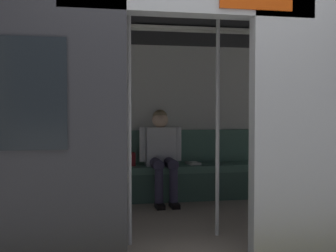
% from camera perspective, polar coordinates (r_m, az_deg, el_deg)
% --- Properties ---
extents(train_car, '(6.40, 2.68, 2.18)m').
position_cam_1_polar(train_car, '(4.02, -1.33, 6.21)').
color(train_car, '#ADAFB5').
rests_on(train_car, ground_plane).
extents(bench_seat, '(2.96, 0.44, 0.46)m').
position_cam_1_polar(bench_seat, '(5.07, -2.33, -7.06)').
color(bench_seat, '#4C7566').
rests_on(bench_seat, ground_plane).
extents(person_seated, '(0.55, 0.68, 1.19)m').
position_cam_1_polar(person_seated, '(4.99, -0.97, -3.42)').
color(person_seated, silver).
rests_on(person_seated, ground_plane).
extents(handbag, '(0.26, 0.15, 0.17)m').
position_cam_1_polar(handbag, '(5.07, -6.33, -4.88)').
color(handbag, maroon).
rests_on(handbag, bench_seat).
extents(book, '(0.18, 0.24, 0.03)m').
position_cam_1_polar(book, '(5.20, 3.71, -5.48)').
color(book, silver).
rests_on(book, bench_seat).
extents(grab_pole_door, '(0.04, 0.04, 2.04)m').
position_cam_1_polar(grab_pole_door, '(3.35, -5.71, -0.23)').
color(grab_pole_door, silver).
rests_on(grab_pole_door, ground_plane).
extents(grab_pole_far, '(0.04, 0.04, 2.04)m').
position_cam_1_polar(grab_pole_far, '(3.62, 7.29, -0.07)').
color(grab_pole_far, silver).
rests_on(grab_pole_far, ground_plane).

